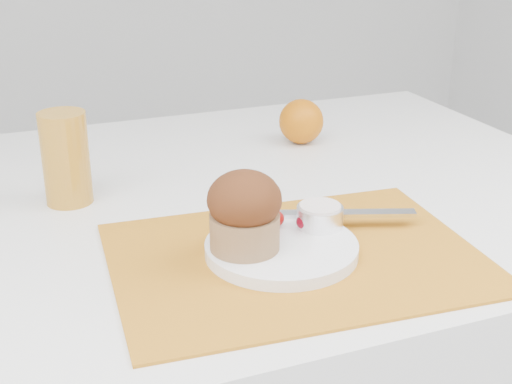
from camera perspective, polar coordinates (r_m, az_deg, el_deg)
name	(u,v)px	position (r m, az deg, el deg)	size (l,w,h in m)	color
placemat	(296,257)	(0.82, 3.20, -5.23)	(0.42, 0.31, 0.00)	#C4771B
plate	(281,248)	(0.82, 2.05, -4.52)	(0.18, 0.18, 0.01)	white
ramekin	(320,216)	(0.86, 5.12, -1.95)	(0.06, 0.06, 0.02)	white
cream	(320,207)	(0.85, 5.15, -1.21)	(0.05, 0.05, 0.01)	white
raspberry_near	(275,219)	(0.85, 1.55, -2.14)	(0.02, 0.02, 0.02)	#610302
raspberry_far	(305,222)	(0.85, 3.91, -2.40)	(0.02, 0.02, 0.02)	#4F020D
butter_knife	(330,214)	(0.89, 5.98, -1.75)	(0.21, 0.02, 0.01)	silver
orange	(301,121)	(1.20, 3.64, 5.66)	(0.07, 0.07, 0.07)	#CB6607
juice_glass	(66,158)	(0.98, -14.98, 2.63)	(0.06, 0.06, 0.13)	#C48424
muffin	(244,211)	(0.79, -0.93, -1.55)	(0.09, 0.09, 0.09)	#987149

